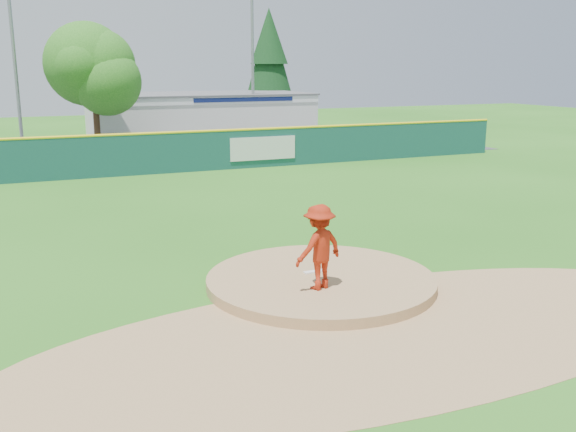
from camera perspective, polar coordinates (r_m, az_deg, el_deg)
name	(u,v)px	position (r m, az deg, el deg)	size (l,w,h in m)	color
ground	(321,286)	(15.57, 2.93, -6.21)	(120.00, 120.00, 0.00)	#286B19
pitchers_mound	(321,286)	(15.57, 2.93, -6.21)	(5.50, 5.50, 0.50)	#9E774C
pitching_rubber	(315,271)	(15.74, 2.46, -4.95)	(0.60, 0.15, 0.04)	white
infield_dirt_arc	(387,332)	(13.13, 8.80, -10.11)	(15.40, 15.40, 0.01)	#9E774C
parking_lot	(128,152)	(41.01, -14.02, 5.55)	(44.00, 16.00, 0.02)	#38383A
pitcher	(319,247)	(14.37, 2.79, -2.77)	(1.25, 0.72, 1.94)	#A0210D
van	(201,148)	(36.06, -7.77, 6.03)	(2.46, 5.33, 1.48)	white
pool_building_grp	(200,116)	(46.99, -7.86, 8.77)	(15.20, 8.20, 3.31)	silver
fence_banners	(83,158)	(31.50, -17.75, 4.94)	(21.62, 0.04, 1.20)	#5B160D
outfield_fence	(159,152)	(32.10, -11.43, 5.61)	(40.00, 0.14, 2.07)	#154642
deciduous_tree	(94,77)	(38.43, -16.89, 11.70)	(5.60, 5.60, 7.36)	#382314
conifer_tree	(269,62)	(52.90, -1.68, 13.56)	(4.40, 4.40, 9.50)	#382314
light_pole_left	(14,50)	(40.17, -23.21, 13.40)	(1.75, 0.25, 11.00)	gray
light_pole_right	(253,61)	(44.93, -3.17, 13.63)	(1.75, 0.25, 10.00)	gray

